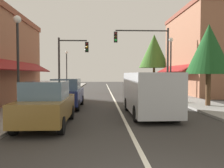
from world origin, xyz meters
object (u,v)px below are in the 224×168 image
object	(u,v)px
street_lamp_left_near	(18,49)
tree_right_near	(209,49)
van_in_lane	(149,92)
traffic_signal_mast_arm	(150,50)
traffic_signal_left_corner	(69,58)
tree_right_far	(154,51)
street_lamp_right_mid	(171,58)
street_lamp_left_far	(67,64)
parked_car_second_left	(67,93)
parked_car_nearest_left	(47,104)

from	to	relation	value
street_lamp_left_near	tree_right_near	size ratio (longest dim) A/B	0.95
tree_right_near	van_in_lane	bearing A→B (deg)	-148.33
traffic_signal_mast_arm	van_in_lane	bearing A→B (deg)	-102.00
traffic_signal_left_corner	tree_right_far	xyz separation A→B (m)	(9.76, 9.26, 1.55)
street_lamp_right_mid	traffic_signal_left_corner	bearing A→B (deg)	169.84
van_in_lane	street_lamp_left_far	world-z (taller)	street_lamp_left_far
traffic_signal_mast_arm	tree_right_near	bearing A→B (deg)	-69.56
parked_car_second_left	tree_right_near	xyz separation A→B (m)	(8.65, -0.16, 2.67)
street_lamp_left_near	street_lamp_right_mid	xyz separation A→B (m)	(9.84, 8.09, 0.16)
parked_car_nearest_left	tree_right_near	size ratio (longest dim) A/B	0.81
street_lamp_left_near	tree_right_far	xyz separation A→B (m)	(10.87, 18.91, 1.77)
parked_car_second_left	traffic_signal_left_corner	xyz separation A→B (m)	(-0.78, 6.85, 2.59)
parked_car_nearest_left	van_in_lane	size ratio (longest dim) A/B	0.79
traffic_signal_left_corner	tree_right_far	size ratio (longest dim) A/B	0.73
traffic_signal_mast_arm	street_lamp_left_far	distance (m)	11.30
street_lamp_right_mid	van_in_lane	bearing A→B (deg)	-113.46
tree_right_near	street_lamp_right_mid	bearing A→B (deg)	97.38
parked_car_second_left	traffic_signal_mast_arm	xyz separation A→B (m)	(6.33, 6.07, 3.23)
traffic_signal_left_corner	traffic_signal_mast_arm	bearing A→B (deg)	-6.31
traffic_signal_mast_arm	street_lamp_left_far	bearing A→B (deg)	137.63
van_in_lane	street_lamp_left_near	size ratio (longest dim) A/B	1.08
street_lamp_right_mid	tree_right_far	bearing A→B (deg)	84.54
parked_car_second_left	street_lamp_left_near	size ratio (longest dim) A/B	0.85
parked_car_second_left	street_lamp_right_mid	world-z (taller)	street_lamp_right_mid
van_in_lane	street_lamp_left_far	size ratio (longest dim) A/B	1.09
van_in_lane	parked_car_second_left	bearing A→B (deg)	147.37
traffic_signal_left_corner	street_lamp_right_mid	world-z (taller)	traffic_signal_left_corner
street_lamp_right_mid	parked_car_nearest_left	bearing A→B (deg)	-127.93
traffic_signal_left_corner	parked_car_nearest_left	bearing A→B (deg)	-86.51
parked_car_nearest_left	traffic_signal_left_corner	bearing A→B (deg)	93.19
parked_car_second_left	traffic_signal_mast_arm	bearing A→B (deg)	44.08
traffic_signal_mast_arm	street_lamp_left_near	world-z (taller)	traffic_signal_mast_arm
parked_car_second_left	van_in_lane	distance (m)	5.24
parked_car_nearest_left	street_lamp_left_far	distance (m)	18.89
traffic_signal_mast_arm	street_lamp_right_mid	xyz separation A→B (m)	(1.62, -0.78, -0.70)
parked_car_nearest_left	tree_right_far	world-z (taller)	tree_right_far
van_in_lane	traffic_signal_mast_arm	world-z (taller)	traffic_signal_mast_arm
van_in_lane	tree_right_far	xyz separation A→B (m)	(4.53, 18.87, 3.88)
parked_car_second_left	street_lamp_left_far	size ratio (longest dim) A/B	0.86
traffic_signal_left_corner	van_in_lane	bearing A→B (deg)	-61.44
parked_car_nearest_left	tree_right_far	distance (m)	23.31
van_in_lane	tree_right_near	xyz separation A→B (m)	(4.20, 2.59, 2.41)
tree_right_near	tree_right_far	xyz separation A→B (m)	(0.33, 16.28, 1.47)
traffic_signal_mast_arm	tree_right_near	distance (m)	6.68
street_lamp_left_far	tree_right_far	xyz separation A→B (m)	(10.98, 2.45, 1.80)
parked_car_nearest_left	parked_car_second_left	size ratio (longest dim) A/B	1.00
street_lamp_left_near	tree_right_near	xyz separation A→B (m)	(10.54, 2.63, 0.30)
street_lamp_left_near	street_lamp_right_mid	size ratio (longest dim) A/B	0.95
street_lamp_right_mid	parked_car_second_left	bearing A→B (deg)	-146.34
street_lamp_left_near	street_lamp_left_far	xyz separation A→B (m)	(-0.10, 16.46, -0.03)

